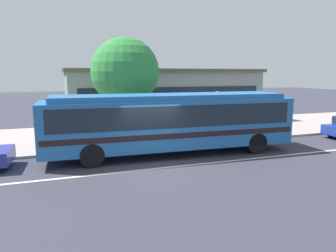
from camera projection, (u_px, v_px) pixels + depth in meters
ground_plane at (151, 163)px, 13.41m from camera, size 120.00×120.00×0.00m
sidewalk_slab at (122, 134)px, 19.52m from camera, size 60.00×8.00×0.12m
lane_stripe_center at (157, 168)px, 12.67m from camera, size 56.00×0.16×0.01m
transit_bus at (171, 120)px, 14.71m from camera, size 11.71×2.98×2.85m
pedestrian_waiting_near_sign at (175, 123)px, 17.73m from camera, size 0.38×0.38×1.61m
pedestrian_walking_along_curb at (180, 122)px, 17.43m from camera, size 0.35×0.35×1.73m
bus_stop_sign at (217, 109)px, 17.74m from camera, size 0.08×0.44×2.68m
street_tree_near_stop at (125, 72)px, 17.61m from camera, size 3.83×3.83×5.69m
station_building at (159, 94)px, 26.17m from camera, size 15.13×8.30×4.14m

